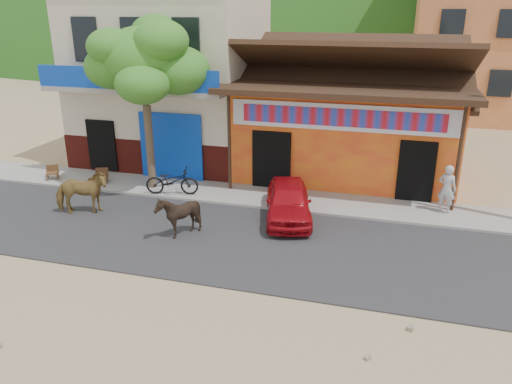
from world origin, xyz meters
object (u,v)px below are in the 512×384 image
Objects in this scene: tree at (147,106)px; cafe_chair_left at (101,170)px; scooter at (172,181)px; cafe_chair_right at (51,167)px; pedestrian at (447,189)px; red_car at (288,201)px; cow_dark at (178,215)px; cow_tan at (81,193)px.

tree reaches higher than cafe_chair_left.
scooter is 1.91× the size of cafe_chair_right.
pedestrian is at bearing -22.68° from cafe_chair_left.
pedestrian is (9.13, 0.88, 0.30)m from scooter.
tree is at bearing 152.41° from red_car.
scooter is (1.02, -0.50, -2.51)m from tree.
tree reaches higher than red_car.
cafe_chair_left is (-3.07, 0.40, 0.01)m from scooter.
cow_dark is (2.57, -3.44, -2.43)m from tree.
scooter reaches higher than cafe_chair_right.
cow_tan is 11.68m from pedestrian.
pedestrian reaches higher than cow_dark.
tree is 3.24m from cafe_chair_left.
cafe_chair_left is 2.05m from cafe_chair_right.
pedestrian is at bearing -29.64° from cafe_chair_right.
tree is at bearing -44.98° from cow_tan.
scooter is (2.12, 2.23, -0.16)m from cow_tan.
pedestrian is 1.60× the size of cafe_chair_left.
cafe_chair_right is at bearing 27.30° from cow_tan.
scooter is at bearing -32.36° from cafe_chair_left.
tree reaches higher than cow_tan.
red_car is 9.52m from cafe_chair_right.
tree is at bearing -155.43° from cow_dark.
tree is 2.76m from scooter.
cafe_chair_right is at bearing 26.04° from pedestrian.
pedestrian is (10.15, 0.38, -2.21)m from tree.
cafe_chair_left is (-4.62, 3.34, -0.08)m from cow_dark.
pedestrian is at bearing -97.36° from scooter.
red_car reaches higher than cafe_chair_right.
tree is 1.75× the size of red_car.
cow_dark reaches higher than red_car.
cafe_chair_right is (-9.46, 1.07, -0.02)m from red_car.
tree is 3.80× the size of pedestrian.
tree is at bearing -28.81° from cafe_chair_right.
cafe_chair_left is at bearing -28.29° from cafe_chair_right.
tree reaches higher than pedestrian.
cow_dark is at bearing 50.27° from pedestrian.
scooter is 3.09m from cafe_chair_left.
cow_tan is at bearing -113.19° from cow_dark.
cow_dark reaches higher than cafe_chair_left.
red_car is at bearing -38.56° from cafe_chair_right.
cow_dark is at bearing -165.06° from scooter.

